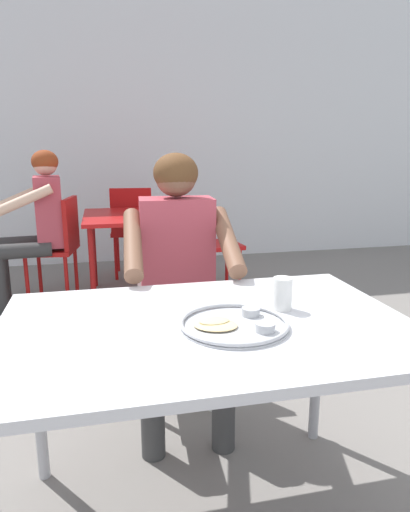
# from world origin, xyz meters

# --- Properties ---
(back_wall) EXTENTS (12.00, 0.12, 3.40)m
(back_wall) POSITION_xyz_m (0.00, 3.97, 1.70)
(back_wall) COLOR white
(back_wall) RESTS_ON ground
(table_foreground) EXTENTS (1.27, 0.85, 0.74)m
(table_foreground) POSITION_xyz_m (-0.06, 0.02, 0.67)
(table_foreground) COLOR silver
(table_foreground) RESTS_ON ground
(thali_tray) EXTENTS (0.33, 0.33, 0.03)m
(thali_tray) POSITION_xyz_m (0.01, -0.04, 0.75)
(thali_tray) COLOR #B7BABF
(thali_tray) RESTS_ON table_foreground
(drinking_cup) EXTENTS (0.06, 0.06, 0.11)m
(drinking_cup) POSITION_xyz_m (0.21, 0.07, 0.80)
(drinking_cup) COLOR white
(drinking_cup) RESTS_ON table_foreground
(chair_foreground) EXTENTS (0.41, 0.42, 0.87)m
(chair_foreground) POSITION_xyz_m (-0.02, 0.94, 0.50)
(chair_foreground) COLOR silver
(chair_foreground) RESTS_ON ground
(diner_foreground) EXTENTS (0.51, 0.57, 1.25)m
(diner_foreground) POSITION_xyz_m (-0.03, 0.72, 0.74)
(diner_foreground) COLOR #3D3D3D
(diner_foreground) RESTS_ON ground
(table_background_red) EXTENTS (0.87, 0.92, 0.72)m
(table_background_red) POSITION_xyz_m (-0.08, 2.56, 0.64)
(table_background_red) COLOR #B71414
(table_background_red) RESTS_ON ground
(chair_red_left) EXTENTS (0.46, 0.48, 0.87)m
(chair_red_left) POSITION_xyz_m (-0.72, 2.59, 0.51)
(chair_red_left) COLOR #B01413
(chair_red_left) RESTS_ON ground
(chair_red_right) EXTENTS (0.46, 0.42, 0.86)m
(chair_red_right) POSITION_xyz_m (0.52, 2.53, 0.49)
(chair_red_right) COLOR red
(chair_red_right) RESTS_ON ground
(chair_red_far) EXTENTS (0.44, 0.43, 0.90)m
(chair_red_far) POSITION_xyz_m (-0.08, 3.19, 0.52)
(chair_red_far) COLOR #B81213
(chair_red_far) RESTS_ON ground
(patron_background) EXTENTS (0.58, 0.53, 1.25)m
(patron_background) POSITION_xyz_m (-0.87, 2.56, 0.74)
(patron_background) COLOR #353535
(patron_background) RESTS_ON ground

